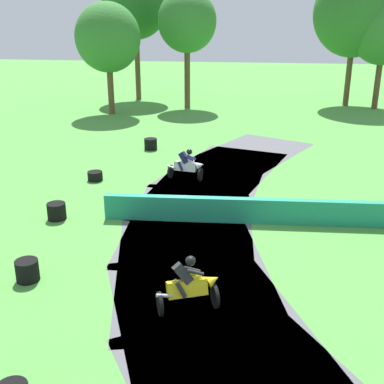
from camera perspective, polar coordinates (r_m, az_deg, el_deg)
name	(u,v)px	position (r m, az deg, el deg)	size (l,w,h in m)	color
ground_plane	(190,220)	(17.27, -0.25, -3.38)	(120.00, 120.00, 0.00)	#4C933D
track_asphalt	(220,221)	(17.21, 3.38, -3.48)	(9.21, 26.79, 0.01)	#515156
safety_barrier	(333,213)	(17.42, 16.33, -2.42)	(0.30, 16.07, 0.90)	#1E8466
motorcycle_lead_white	(187,165)	(21.33, -0.57, 3.20)	(1.71, 0.94, 1.43)	black
motorcycle_chase_yellow	(190,285)	(12.14, -0.27, -10.95)	(1.67, 1.25, 1.43)	black
tire_stack_near	(151,144)	(26.38, -4.91, 5.67)	(0.69, 0.69, 0.60)	black
tire_stack_mid_a	(95,176)	(21.76, -11.38, 1.87)	(0.66, 0.66, 0.40)	black
tire_stack_mid_b	(57,211)	(17.94, -15.71, -2.20)	(0.66, 0.66, 0.60)	black
tire_stack_far	(27,270)	(14.20, -18.89, -8.76)	(0.63, 0.63, 0.60)	black
tree_far_left	(135,4)	(42.21, -6.73, 21.22)	(5.37, 5.37, 10.54)	brown
tree_far_right	(355,13)	(40.73, 18.74, 19.40)	(6.25, 6.25, 10.29)	brown
tree_mid_rise	(384,30)	(40.07, 21.77, 17.32)	(4.81, 4.81, 8.34)	brown
tree_behind_barrier	(108,38)	(35.94, -9.92, 17.51)	(4.58, 4.58, 7.78)	brown
tree_distant	(187,22)	(38.08, -0.58, 19.48)	(4.39, 4.39, 8.73)	brown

